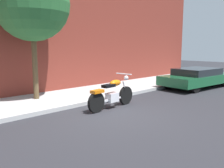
# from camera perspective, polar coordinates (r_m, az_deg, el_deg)

# --- Properties ---
(ground_plane) EXTENTS (60.00, 60.00, 0.00)m
(ground_plane) POSITION_cam_1_polar(r_m,az_deg,el_deg) (7.67, -0.33, -7.26)
(ground_plane) COLOR #28282D
(sidewalk) EXTENTS (23.77, 2.80, 0.14)m
(sidewalk) POSITION_cam_1_polar(r_m,az_deg,el_deg) (9.86, -12.10, -3.40)
(sidewalk) COLOR #AEAEAE
(sidewalk) RESTS_ON ground
(motorcycle) EXTENTS (2.23, 0.70, 1.18)m
(motorcycle) POSITION_cam_1_polar(r_m,az_deg,el_deg) (8.32, -0.03, -2.53)
(motorcycle) COLOR black
(motorcycle) RESTS_ON ground
(parked_car_green) EXTENTS (4.65, 2.30, 1.03)m
(parked_car_green) POSITION_cam_1_polar(r_m,az_deg,el_deg) (13.35, 19.76, 1.56)
(parked_car_green) COLOR black
(parked_car_green) RESTS_ON ground
(street_tree) EXTENTS (2.79, 2.79, 5.11)m
(street_tree) POSITION_cam_1_polar(r_m,az_deg,el_deg) (9.67, -18.62, 17.80)
(street_tree) COLOR brown
(street_tree) RESTS_ON ground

